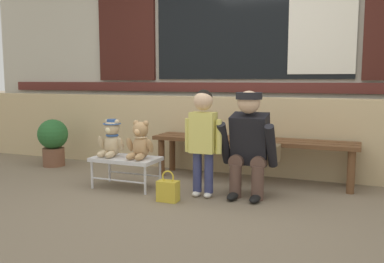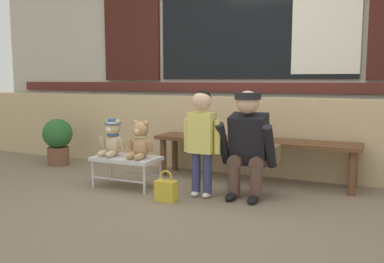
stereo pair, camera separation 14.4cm
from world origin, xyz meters
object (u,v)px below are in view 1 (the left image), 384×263
(handbag_on_ground, at_px, (168,190))
(potted_plant, at_px, (53,140))
(wooden_bench_long, at_px, (252,145))
(adult_crouching, at_px, (250,144))
(child_standing, at_px, (203,131))
(teddy_bear_plain, at_px, (140,141))
(teddy_bear_with_hat, at_px, (112,139))
(small_display_bench, at_px, (126,161))

(handbag_on_ground, relative_size, potted_plant, 0.48)
(wooden_bench_long, relative_size, adult_crouching, 2.21)
(child_standing, relative_size, handbag_on_ground, 3.52)
(wooden_bench_long, height_order, teddy_bear_plain, teddy_bear_plain)
(child_standing, relative_size, adult_crouching, 1.01)
(wooden_bench_long, relative_size, child_standing, 2.19)
(teddy_bear_with_hat, relative_size, handbag_on_ground, 1.34)
(small_display_bench, bearing_deg, wooden_bench_long, 35.22)
(small_display_bench, relative_size, adult_crouching, 0.67)
(teddy_bear_with_hat, distance_m, handbag_on_ground, 0.86)
(teddy_bear_with_hat, height_order, adult_crouching, adult_crouching)
(adult_crouching, relative_size, handbag_on_ground, 3.49)
(wooden_bench_long, relative_size, handbag_on_ground, 7.72)
(adult_crouching, bearing_deg, teddy_bear_plain, -171.01)
(teddy_bear_plain, height_order, child_standing, child_standing)
(adult_crouching, height_order, handbag_on_ground, adult_crouching)
(potted_plant, bearing_deg, teddy_bear_with_hat, -24.68)
(adult_crouching, distance_m, handbag_on_ground, 0.84)
(wooden_bench_long, height_order, small_display_bench, wooden_bench_long)
(wooden_bench_long, height_order, handbag_on_ground, wooden_bench_long)
(adult_crouching, height_order, potted_plant, adult_crouching)
(teddy_bear_plain, xyz_separation_m, adult_crouching, (1.02, 0.16, 0.02))
(wooden_bench_long, relative_size, potted_plant, 3.68)
(teddy_bear_with_hat, xyz_separation_m, handbag_on_ground, (0.73, -0.26, -0.38))
(handbag_on_ground, bearing_deg, wooden_bench_long, 64.49)
(small_display_bench, height_order, potted_plant, potted_plant)
(small_display_bench, xyz_separation_m, handbag_on_ground, (0.57, -0.26, -0.17))
(wooden_bench_long, distance_m, potted_plant, 2.42)
(wooden_bench_long, bearing_deg, potted_plant, -175.51)
(child_standing, distance_m, handbag_on_ground, 0.60)
(teddy_bear_with_hat, relative_size, teddy_bear_plain, 1.00)
(wooden_bench_long, height_order, potted_plant, potted_plant)
(teddy_bear_plain, bearing_deg, wooden_bench_long, 39.74)
(small_display_bench, relative_size, teddy_bear_plain, 1.76)
(potted_plant, bearing_deg, adult_crouching, -8.70)
(wooden_bench_long, xyz_separation_m, small_display_bench, (-1.05, -0.74, -0.11))
(wooden_bench_long, distance_m, handbag_on_ground, 1.14)
(child_standing, xyz_separation_m, adult_crouching, (0.39, 0.16, -0.11))
(teddy_bear_with_hat, distance_m, potted_plant, 1.33)
(small_display_bench, relative_size, teddy_bear_with_hat, 1.76)
(teddy_bear_plain, bearing_deg, teddy_bear_with_hat, 179.87)
(teddy_bear_plain, height_order, adult_crouching, adult_crouching)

